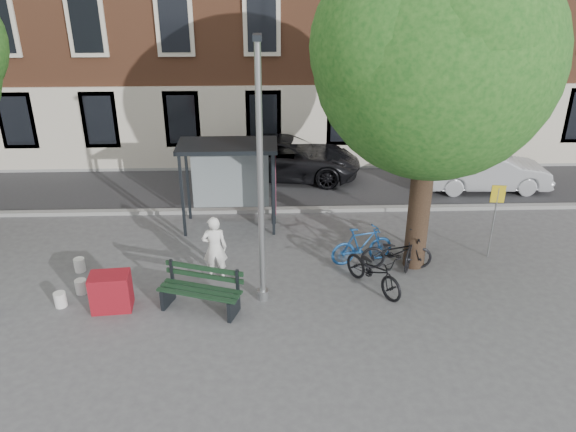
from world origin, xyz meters
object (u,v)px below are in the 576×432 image
at_px(bike_c, 374,271).
at_px(car_silver, 487,170).
at_px(notice_sign, 496,205).
at_px(bus_shelter, 242,165).
at_px(bike_d, 413,242).
at_px(painter, 215,248).
at_px(lamppost, 261,192).
at_px(red_stand, 111,292).
at_px(bike_a, 397,252).
at_px(car_dark, 287,157).
at_px(bench, 201,292).
at_px(bike_b, 362,245).

distance_m(bike_c, car_silver, 8.08).
bearing_deg(notice_sign, bus_shelter, 167.45).
bearing_deg(notice_sign, bike_d, -168.99).
bearing_deg(painter, bus_shelter, -107.15).
height_order(bus_shelter, bike_d, bus_shelter).
relative_size(lamppost, red_stand, 6.79).
relative_size(bike_a, car_dark, 0.34).
distance_m(bike_d, red_stand, 7.73).
relative_size(painter, bike_d, 0.89).
distance_m(bus_shelter, bench, 4.77).
relative_size(bike_b, notice_sign, 0.83).
xyz_separation_m(bike_c, car_silver, (5.03, 6.32, 0.19)).
distance_m(bike_b, car_silver, 7.17).
bearing_deg(bike_a, painter, 96.34).
xyz_separation_m(bus_shelter, bike_b, (3.23, -2.44, -1.40)).
distance_m(bike_c, car_dark, 8.02).
distance_m(bench, car_silver, 11.56).
xyz_separation_m(bike_a, bike_d, (0.50, 0.34, 0.10)).
relative_size(bike_a, bike_c, 0.95).
bearing_deg(bus_shelter, red_stand, -123.41).
bearing_deg(bike_b, bike_a, -126.58).
height_order(bike_c, car_silver, car_silver).
distance_m(painter, bike_d, 5.23).
xyz_separation_m(bench, bike_a, (4.91, 1.69, 0.03)).
distance_m(bus_shelter, bike_b, 4.28).
height_order(bus_shelter, red_stand, bus_shelter).
relative_size(bus_shelter, bench, 1.41).
height_order(bike_d, car_dark, car_dark).
bearing_deg(car_dark, bench, 172.53).
bearing_deg(bike_b, lamppost, 107.39).
height_order(bus_shelter, bike_a, bus_shelter).
distance_m(painter, car_silver, 10.60).
relative_size(lamppost, notice_sign, 2.91).
distance_m(lamppost, bench, 2.75).
bearing_deg(bike_c, bench, 157.64).
distance_m(bench, car_dark, 8.81).
bearing_deg(red_stand, notice_sign, 12.51).
bearing_deg(lamppost, bike_d, 22.68).
bearing_deg(notice_sign, bike_b, -171.00).
xyz_separation_m(bench, bike_c, (4.13, 0.72, 0.05)).
relative_size(bench, car_silver, 0.48).
xyz_separation_m(painter, bench, (-0.22, -1.36, -0.40)).
distance_m(car_dark, car_silver, 7.07).
bearing_deg(bus_shelter, painter, -100.79).
distance_m(lamppost, notice_sign, 6.53).
bearing_deg(bike_d, bus_shelter, -4.20).
bearing_deg(car_dark, bike_c, -159.06).
height_order(painter, bike_d, painter).
bearing_deg(bike_a, lamppost, 113.21).
relative_size(car_dark, red_stand, 5.99).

